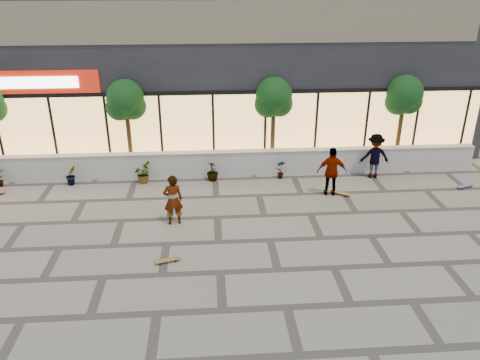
{
  "coord_description": "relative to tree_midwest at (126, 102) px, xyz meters",
  "views": [
    {
      "loc": [
        -0.24,
        -11.01,
        7.73
      ],
      "look_at": [
        0.8,
        3.47,
        1.3
      ],
      "focal_mm": 35.0,
      "sensor_mm": 36.0,
      "label": 1
    }
  ],
  "objects": [
    {
      "name": "planter_wall",
      "position": [
        3.5,
        -0.7,
        -2.46
      ],
      "size": [
        22.0,
        0.42,
        1.04
      ],
      "color": "silver",
      "rests_on": "ground"
    },
    {
      "name": "shrub_e",
      "position": [
        6.2,
        -1.25,
        -2.58
      ],
      "size": [
        0.46,
        0.35,
        0.81
      ],
      "primitive_type": "imported",
      "rotation": [
        0.0,
        0.0,
        3.28
      ],
      "color": "#123B16",
      "rests_on": "ground"
    },
    {
      "name": "shrub_d",
      "position": [
        3.4,
        -1.25,
        -2.58
      ],
      "size": [
        0.64,
        0.64,
        0.81
      ],
      "primitive_type": "imported",
      "rotation": [
        0.0,
        0.0,
        2.46
      ],
      "color": "#123B16",
      "rests_on": "ground"
    },
    {
      "name": "skater_right_far",
      "position": [
        10.0,
        -1.4,
        -2.05
      ],
      "size": [
        1.23,
        0.73,
        1.87
      ],
      "primitive_type": "imported",
      "rotation": [
        0.0,
        0.0,
        3.11
      ],
      "color": "maroon",
      "rests_on": "ground"
    },
    {
      "name": "retail_building",
      "position": [
        3.5,
        4.79,
        1.26
      ],
      "size": [
        24.0,
        9.17,
        8.5
      ],
      "color": "#232328",
      "rests_on": "ground"
    },
    {
      "name": "skateboard_right_near",
      "position": [
        8.23,
        -2.97,
        -2.91
      ],
      "size": [
        0.75,
        0.6,
        0.09
      ],
      "rotation": [
        0.0,
        0.0,
        -0.6
      ],
      "color": "#905D2F",
      "rests_on": "ground"
    },
    {
      "name": "tree_midwest",
      "position": [
        0.0,
        0.0,
        0.0
      ],
      "size": [
        1.6,
        1.5,
        3.92
      ],
      "color": "#48351A",
      "rests_on": "ground"
    },
    {
      "name": "shrub_c",
      "position": [
        0.6,
        -1.25,
        -2.58
      ],
      "size": [
        0.68,
        0.77,
        0.81
      ],
      "primitive_type": "imported",
      "rotation": [
        0.0,
        0.0,
        1.64
      ],
      "color": "#123B16",
      "rests_on": "ground"
    },
    {
      "name": "skater_center",
      "position": [
        2.05,
        -4.74,
        -2.11
      ],
      "size": [
        0.7,
        0.52,
        1.75
      ],
      "primitive_type": "imported",
      "rotation": [
        0.0,
        0.0,
        3.32
      ],
      "color": "silver",
      "rests_on": "ground"
    },
    {
      "name": "tree_mideast",
      "position": [
        6.0,
        0.0,
        0.0
      ],
      "size": [
        1.6,
        1.5,
        3.92
      ],
      "color": "#48351A",
      "rests_on": "ground"
    },
    {
      "name": "shrub_b",
      "position": [
        -2.2,
        -1.25,
        -2.58
      ],
      "size": [
        0.57,
        0.57,
        0.81
      ],
      "primitive_type": "imported",
      "rotation": [
        0.0,
        0.0,
        0.82
      ],
      "color": "#123B16",
      "rests_on": "ground"
    },
    {
      "name": "ground",
      "position": [
        3.5,
        -7.7,
        -2.99
      ],
      "size": [
        80.0,
        80.0,
        0.0
      ],
      "primitive_type": "plane",
      "color": "gray",
      "rests_on": "ground"
    },
    {
      "name": "skateboard_right_far",
      "position": [
        13.3,
        -2.69,
        -2.91
      ],
      "size": [
        0.79,
        0.45,
        0.09
      ],
      "rotation": [
        0.0,
        0.0,
        0.35
      ],
      "color": "#545297",
      "rests_on": "ground"
    },
    {
      "name": "skateboard_center",
      "position": [
        1.97,
        -7.08,
        -2.91
      ],
      "size": [
        0.77,
        0.39,
        0.09
      ],
      "rotation": [
        0.0,
        0.0,
        0.28
      ],
      "color": "brown",
      "rests_on": "ground"
    },
    {
      "name": "tree_east",
      "position": [
        11.5,
        0.0,
        0.0
      ],
      "size": [
        1.6,
        1.5,
        3.92
      ],
      "color": "#48351A",
      "rests_on": "ground"
    },
    {
      "name": "skater_right_near",
      "position": [
        7.84,
        -2.93,
        -2.04
      ],
      "size": [
        1.16,
        0.62,
        1.89
      ],
      "primitive_type": "imported",
      "rotation": [
        0.0,
        0.0,
        3.0
      ],
      "color": "white",
      "rests_on": "ground"
    }
  ]
}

